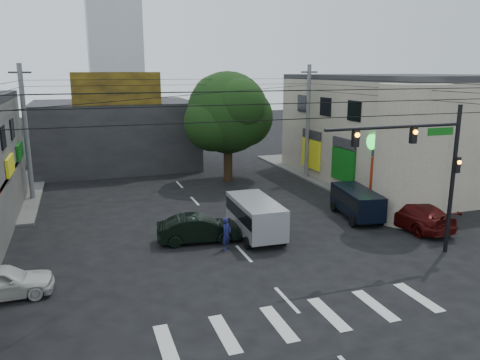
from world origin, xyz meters
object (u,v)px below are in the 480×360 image
dark_sedan (199,229)px  street_tree (228,113)px  navy_van (357,204)px  white_compact (1,282)px  maroon_sedan (411,214)px  silver_minivan (255,219)px  traffic_officer (227,234)px  traffic_gantry (426,157)px  utility_pole_far_right (308,122)px  utility_pole_far_left (26,134)px

dark_sedan → street_tree: bearing=-17.5°
navy_van → dark_sedan: bearing=103.9°
white_compact → maroon_sedan: bearing=-84.6°
silver_minivan → traffic_officer: bearing=124.2°
maroon_sedan → silver_minivan: (-8.94, 1.46, 0.24)m
street_tree → traffic_gantry: 18.42m
street_tree → white_compact: bearing=-131.9°
maroon_sedan → traffic_officer: bearing=-6.5°
utility_pole_far_right → dark_sedan: bearing=-136.2°
dark_sedan → silver_minivan: size_ratio=0.94×
dark_sedan → silver_minivan: silver_minivan is taller
traffic_gantry → dark_sedan: 11.63m
utility_pole_far_left → traffic_officer: size_ratio=5.55×
street_tree → maroon_sedan: (6.35, -14.36, -4.71)m
utility_pole_far_right → utility_pole_far_left: bearing=180.0°
maroon_sedan → silver_minivan: 9.06m
white_compact → silver_minivan: size_ratio=0.83×
maroon_sedan → utility_pole_far_right: bearing=-96.2°
traffic_gantry → utility_pole_far_right: (2.68, 17.00, -0.23)m
silver_minivan → maroon_sedan: bearing=-97.4°
traffic_officer → dark_sedan: bearing=85.6°
utility_pole_far_left → white_compact: bearing=-90.0°
utility_pole_far_right → white_compact: utility_pole_far_right is taller
street_tree → silver_minivan: size_ratio=1.84×
utility_pole_far_right → navy_van: (-2.19, -10.92, -3.71)m
traffic_gantry → white_compact: size_ratio=1.84×
dark_sedan → traffic_officer: 1.84m
white_compact → dark_sedan: bearing=-68.1°
white_compact → traffic_gantry: bearing=-95.3°
silver_minivan → white_compact: bearing=107.1°
street_tree → white_compact: 22.22m
maroon_sedan → white_compact: bearing=-0.7°
utility_pole_far_right → street_tree: bearing=171.3°
utility_pole_far_left → traffic_officer: bearing=-53.1°
dark_sedan → maroon_sedan: 12.12m
traffic_gantry → utility_pole_far_left: utility_pole_far_left is taller
street_tree → traffic_gantry: bearing=-78.0°
utility_pole_far_left → street_tree: bearing=3.9°
utility_pole_far_left → dark_sedan: utility_pole_far_left is taller
traffic_gantry → navy_van: bearing=85.4°
white_compact → traffic_officer: bearing=-78.3°
street_tree → traffic_officer: street_tree is taller
street_tree → traffic_officer: size_ratio=5.25×
silver_minivan → navy_van: 6.96m
street_tree → utility_pole_far_right: utility_pole_far_right is taller
maroon_sedan → traffic_officer: (-10.97, 0.18, 0.07)m
navy_van → traffic_officer: (-8.92, -2.26, -0.06)m
street_tree → utility_pole_far_left: (-14.50, -1.00, -0.87)m
navy_van → traffic_officer: navy_van is taller
white_compact → traffic_officer: traffic_officer is taller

